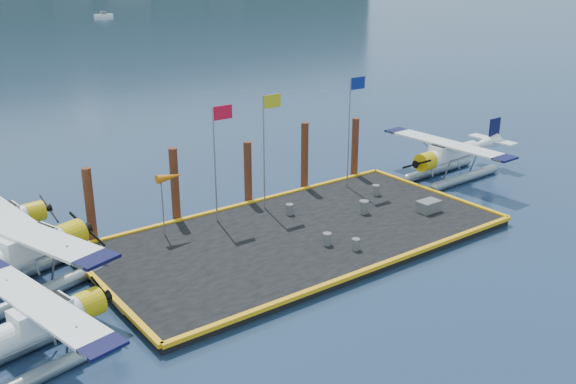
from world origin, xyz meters
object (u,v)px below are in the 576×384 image
Objects in this scene: drum_1 at (327,239)px; flagpole_yellow at (267,135)px; seaplane_a at (33,331)px; piling_3 at (305,158)px; drum_4 at (376,190)px; crate at (428,206)px; piling_2 at (248,175)px; seaplane_d at (449,157)px; flagpole_blue at (352,116)px; windsock at (170,178)px; drum_3 at (356,244)px; piling_4 at (355,150)px; drum_5 at (290,209)px; piling_1 at (175,187)px; piling_0 at (90,208)px; seaplane_b at (20,259)px; flagpole_red at (218,146)px; drum_2 at (364,207)px.

drum_1 is 0.10× the size of flagpole_yellow.
seaplane_a is 19.99m from piling_3.
flagpole_yellow reaches higher than drum_4.
piling_2 reaches higher than crate.
seaplane_d is at bearing 16.20° from drum_1.
flagpole_blue is 2.08× the size of windsock.
drum_3 is 11.52m from piling_4.
piling_1 is (-5.07, 3.11, 1.41)m from drum_5.
flagpole_blue is 1.71× the size of piling_2.
piling_0 is at bearing 180.00° from piling_4.
flagpole_blue is 3.72m from piling_3.
seaplane_d is at bearing -35.04° from piling_4.
seaplane_b is 16.96× the size of drum_4.
piling_3 is 4.00m from piling_4.
drum_4 is 4.20m from piling_4.
seaplane_a is 13.55m from flagpole_red.
piling_3 is at bearing 9.53° from windsock.
crate is at bearing -24.49° from windsock.
piling_4 is (7.63, 8.52, 1.33)m from drum_3.
seaplane_d is 13.33× the size of drum_2.
flagpole_red is at bearing 155.85° from drum_5.
crate is 7.89m from piling_3.
piling_0 is (-12.86, 5.33, 1.25)m from drum_2.
piling_0 reaches higher than windsock.
seaplane_b is 9.01m from piling_1.
drum_3 is (0.72, -1.22, -0.02)m from drum_1.
windsock is at bearing 116.67° from seaplane_a.
flagpole_yellow reaches higher than piling_0.
piling_2 is (-12.92, 3.45, 0.47)m from seaplane_d.
piling_1 is at bearing 136.85° from flagpole_red.
drum_2 is 0.11× the size of flagpole_yellow.
piling_2 is (13.06, 2.77, 0.35)m from seaplane_b.
piling_0 is (-15.20, 1.60, -2.69)m from flagpole_blue.
crate is (20.98, 1.10, -0.61)m from seaplane_a.
piling_4 is (4.14, 5.33, 1.25)m from drum_2.
piling_1 is (-4.87, 8.52, 1.43)m from drum_3.
seaplane_a is 1.38× the size of flagpole_yellow.
flagpole_blue reaches higher than drum_5.
piling_2 is (-0.57, 3.11, 1.21)m from drum_5.
seaplane_a is at bearing -161.70° from flagpole_blue.
piling_4 is at bearing 52.97° from seaplane_d.
flagpole_red is (-6.66, 3.73, 3.65)m from drum_2.
drum_2 reaches higher than drum_1.
drum_1 is at bearing 120.54° from drum_3.
piling_0 is at bearing 162.01° from drum_5.
piling_2 is at bearing 0.00° from piling_0.
windsock is at bearing 180.00° from flagpole_yellow.
flagpole_yellow is at bearing -157.15° from piling_3.
drum_2 is 6.68m from piling_2.
piling_4 is at bearing 6.75° from windsock.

